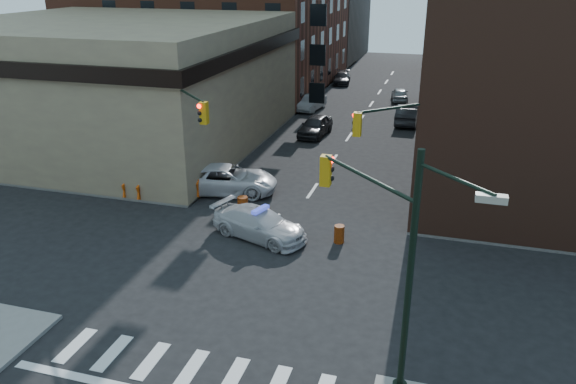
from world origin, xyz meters
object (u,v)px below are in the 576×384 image
Objects in this scene: pickup at (227,179)px; pedestrian_a at (157,169)px; police_car at (259,224)px; barrel_road at (339,234)px; parked_car_wnear at (315,126)px; pedestrian_b at (100,174)px; parked_car_enear at (408,114)px; barrel_bank at (243,206)px; parked_car_wfar at (312,103)px; barricade_nw_a at (191,188)px.

pedestrian_a reaches higher than pickup.
police_car is 3.95m from barrel_road.
parked_car_wnear is at bearing 23.72° from police_car.
pedestrian_a is (-4.69, 0.22, 0.13)m from pickup.
pedestrian_b reaches higher than pickup.
pedestrian_a is 3.37m from pedestrian_b.
pedestrian_a is at bearing 54.41° from parked_car_enear.
barrel_road is (7.72, -4.59, -0.39)m from pickup.
police_car is 1.08× the size of parked_car_wnear.
pedestrian_b is (-9.56, -15.12, 0.20)m from parked_car_wnear.
pedestrian_b is at bearing -117.82° from parked_car_wnear.
parked_car_enear reaches higher than barrel_bank.
barrel_bank is at bearing -20.04° from pedestrian_a.
parked_car_enear is 23.25m from pedestrian_a.
pickup is at bearing 126.59° from barrel_bank.
parked_car_wfar is at bearing 110.34° from parked_car_wnear.
parked_car_enear is 22.90m from barrel_bank.
barricade_nw_a is at bearing 62.92° from parked_car_enear.
pickup is 1.20× the size of parked_car_enear.
barrel_bank is at bearing -30.03° from barricade_nw_a.
parked_car_wnear is 15.26m from barricade_nw_a.
parked_car_wnear reaches higher than barrel_road.
pickup is at bearing -81.76° from parked_car_wfar.
police_car reaches higher than barrel_road.
pickup is at bearing 149.26° from barrel_road.
police_car is at bearing -80.36° from parked_car_wnear.
parked_car_enear is 26.47m from pedestrian_b.
pedestrian_a reaches higher than barricade_nw_a.
barrel_bank is at bearing 162.01° from barrel_road.
parked_car_enear is (6.71, 5.76, 0.03)m from parked_car_wnear.
parked_car_wnear is (2.15, 13.36, -0.04)m from pickup.
barrel_bank is (-6.82, -21.86, -0.32)m from parked_car_enear.
parked_car_wfar reaches higher than barrel_road.
pedestrian_a is at bearing 158.82° from barrel_road.
police_car is 1.01× the size of parked_car_enear.
barrel_bank is (-0.11, -16.10, -0.29)m from parked_car_wnear.
parked_car_wnear is at bearing -20.29° from pickup.
barricade_nw_a is (-3.70, 1.32, 0.15)m from barrel_bank.
pedestrian_b reaches higher than parked_car_wnear.
pickup is 4.49× the size of barricade_nw_a.
pedestrian_a is at bearing -94.13° from parked_car_wfar.
pedestrian_b is at bearing -99.42° from parked_car_wfar.
parked_car_enear reaches higher than barricade_nw_a.
barricade_nw_a is at bearing -85.92° from parked_car_wfar.
parked_car_wfar is (-2.35, 8.26, -0.09)m from parked_car_wnear.
barrel_road is (3.90, 0.55, -0.29)m from police_car.
parked_car_wfar is 3.18× the size of barricade_nw_a.
parked_car_enear reaches higher than barrel_road.
parked_car_wnear is 2.88× the size of pedestrian_a.
pickup reaches higher than parked_car_wnear.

